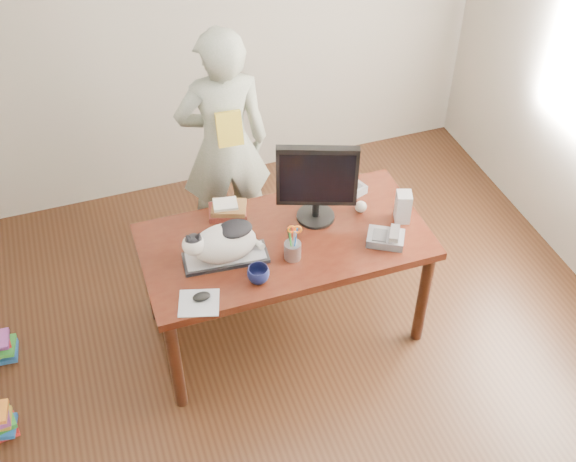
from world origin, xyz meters
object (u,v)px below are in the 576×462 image
(monitor, at_px, (317,180))
(speaker, at_px, (403,207))
(cat, at_px, (222,242))
(phone, at_px, (386,238))
(book_stack, at_px, (228,209))
(desk, at_px, (281,248))
(mouse, at_px, (202,297))
(baseball, at_px, (361,207))
(keyboard, at_px, (226,258))
(calculator, at_px, (348,187))
(pen_cup, at_px, (293,249))
(person, at_px, (224,146))
(coffee_mug, at_px, (258,275))

(monitor, relative_size, speaker, 2.70)
(cat, bearing_deg, speaker, 4.41)
(cat, bearing_deg, phone, -4.83)
(book_stack, bearing_deg, phone, -18.25)
(desk, bearing_deg, mouse, -145.88)
(cat, xyz_separation_m, baseball, (0.86, 0.13, -0.10))
(mouse, bearing_deg, keyboard, 67.65)
(book_stack, distance_m, calculator, 0.74)
(keyboard, height_order, pen_cup, pen_cup)
(mouse, bearing_deg, monitor, 43.21)
(cat, relative_size, mouse, 4.25)
(cat, height_order, phone, cat)
(phone, relative_size, person, 0.15)
(desk, distance_m, person, 0.84)
(desk, relative_size, speaker, 8.53)
(coffee_mug, bearing_deg, desk, 55.22)
(coffee_mug, distance_m, phone, 0.76)
(keyboard, xyz_separation_m, mouse, (-0.19, -0.24, 0.01))
(mouse, relative_size, book_stack, 0.43)
(cat, bearing_deg, person, 79.21)
(mouse, distance_m, phone, 1.08)
(keyboard, height_order, speaker, speaker)
(desk, height_order, book_stack, book_stack)
(person, bearing_deg, cat, 77.22)
(monitor, distance_m, book_stack, 0.57)
(pen_cup, bearing_deg, keyboard, 163.40)
(keyboard, xyz_separation_m, book_stack, (0.11, 0.36, 0.02))
(cat, bearing_deg, keyboard, 8.36)
(monitor, height_order, baseball, monitor)
(speaker, bearing_deg, phone, -119.11)
(mouse, bearing_deg, person, 85.63)
(keyboard, xyz_separation_m, phone, (0.88, -0.16, 0.02))
(cat, distance_m, calculator, 0.94)
(baseball, relative_size, person, 0.04)
(desk, height_order, speaker, speaker)
(monitor, height_order, pen_cup, monitor)
(keyboard, relative_size, calculator, 2.07)
(pen_cup, bearing_deg, baseball, 25.09)
(desk, height_order, keyboard, keyboard)
(person, bearing_deg, desk, 100.57)
(desk, bearing_deg, baseball, 0.10)
(mouse, bearing_deg, coffee_mug, 22.17)
(mouse, bearing_deg, pen_cup, 30.76)
(cat, distance_m, monitor, 0.63)
(keyboard, distance_m, mouse, 0.31)
(cat, height_order, book_stack, cat)
(phone, relative_size, baseball, 3.63)
(pen_cup, height_order, speaker, pen_cup)
(keyboard, relative_size, phone, 1.91)
(desk, relative_size, mouse, 15.09)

